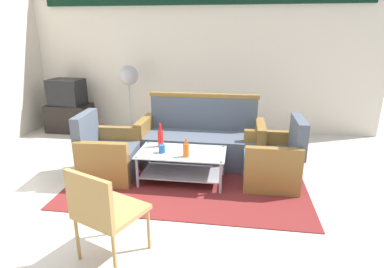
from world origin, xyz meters
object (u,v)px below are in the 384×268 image
object	(u,v)px
armchair_left	(108,156)
coffee_table	(182,162)
armchair_right	(273,162)
cup	(162,149)
tv_stand	(70,118)
couch	(201,141)
pedestal_fan	(129,80)
television	(67,92)
bottle_orange	(186,150)
wicker_chair	(103,208)
bottle_red	(161,138)

from	to	relation	value
armchair_left	coffee_table	distance (m)	0.99
armchair_right	cup	world-z (taller)	armchair_right
coffee_table	tv_stand	size ratio (longest dim) A/B	1.38
couch	coffee_table	bearing A→B (deg)	77.70
armchair_right	pedestal_fan	world-z (taller)	pedestal_fan
armchair_left	television	world-z (taller)	television
coffee_table	bottle_orange	world-z (taller)	bottle_orange
armchair_right	tv_stand	xyz separation A→B (m)	(-3.67, 1.71, -0.03)
bottle_orange	television	bearing A→B (deg)	142.34
bottle_orange	television	distance (m)	3.30
pedestal_fan	wicker_chair	world-z (taller)	pedestal_fan
couch	bottle_red	size ratio (longest dim) A/B	5.78
bottle_orange	couch	bearing A→B (deg)	84.66
armchair_left	wicker_chair	size ratio (longest dim) A/B	1.01
couch	armchair_left	bearing A→B (deg)	31.87
tv_stand	armchair_right	bearing A→B (deg)	-25.04
couch	bottle_orange	world-z (taller)	couch
television	pedestal_fan	xyz separation A→B (m)	(1.21, 0.05, 0.25)
tv_stand	pedestal_fan	world-z (taller)	pedestal_fan
bottle_red	bottle_orange	xyz separation A→B (m)	(0.39, -0.31, -0.03)
bottle_orange	pedestal_fan	distance (m)	2.54
bottle_red	cup	size ratio (longest dim) A/B	3.12
cup	tv_stand	bearing A→B (deg)	139.97
armchair_left	pedestal_fan	size ratio (longest dim) A/B	0.67
couch	wicker_chair	size ratio (longest dim) A/B	2.15
tv_stand	pedestal_fan	bearing A→B (deg)	2.36
television	tv_stand	bearing A→B (deg)	90.00
cup	tv_stand	xyz separation A→B (m)	(-2.29, 1.92, -0.20)
armchair_right	wicker_chair	bearing A→B (deg)	137.86
armchair_right	coffee_table	world-z (taller)	armchair_right
couch	coffee_table	xyz separation A→B (m)	(-0.16, -0.73, -0.04)
coffee_table	pedestal_fan	bearing A→B (deg)	124.60
armchair_right	bottle_orange	xyz separation A→B (m)	(-1.06, -0.29, 0.21)
bottle_red	couch	bearing A→B (deg)	50.70
armchair_right	armchair_left	bearing A→B (deg)	92.81
armchair_right	pedestal_fan	size ratio (longest dim) A/B	0.67
coffee_table	cup	world-z (taller)	cup
armchair_right	wicker_chair	world-z (taller)	armchair_right
coffee_table	bottle_red	xyz separation A→B (m)	(-0.31, 0.16, 0.26)
armchair_right	bottle_orange	world-z (taller)	armchair_right
armchair_left	bottle_orange	xyz separation A→B (m)	(1.07, -0.17, 0.21)
bottle_orange	tv_stand	xyz separation A→B (m)	(-2.61, 2.01, -0.24)
couch	television	size ratio (longest dim) A/B	2.86
couch	television	xyz separation A→B (m)	(-2.69, 1.13, 0.44)
armchair_right	wicker_chair	size ratio (longest dim) A/B	1.01
coffee_table	television	world-z (taller)	television
armchair_left	wicker_chair	xyz separation A→B (m)	(0.62, -1.58, 0.21)
bottle_red	pedestal_fan	world-z (taller)	pedestal_fan
bottle_orange	pedestal_fan	world-z (taller)	pedestal_fan
couch	armchair_left	world-z (taller)	couch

